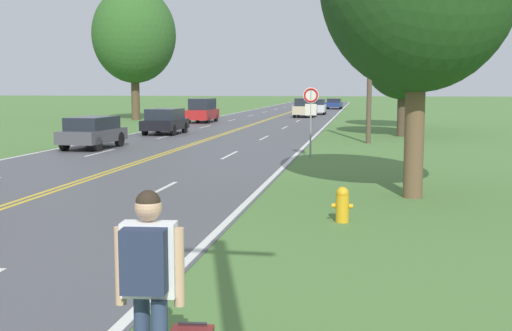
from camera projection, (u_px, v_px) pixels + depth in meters
name	position (u px, v px, depth m)	size (l,w,h in m)	color
hitchhiker_person	(148.00, 271.00, 5.61)	(0.62, 0.45, 1.84)	navy
fire_hydrant	(342.00, 204.00, 12.98)	(0.43, 0.27, 0.73)	gold
traffic_sign	(311.00, 105.00, 24.61)	(0.60, 0.10, 2.72)	gray
utility_pole_midground	(370.00, 57.00, 30.89)	(1.80, 0.24, 8.02)	brown
tree_left_verge	(403.00, 52.00, 35.25)	(4.53, 4.53, 7.27)	#473828
tree_behind_sign	(134.00, 35.00, 53.25)	(6.92, 6.92, 11.04)	brown
tree_right_cluster	(416.00, 31.00, 41.34)	(5.15, 5.15, 9.31)	brown
car_dark_grey_hatchback_approaching	(93.00, 131.00, 28.52)	(1.88, 3.78, 1.42)	black
car_black_hatchback_mid_near	(165.00, 121.00, 37.32)	(1.90, 3.70, 1.49)	black
car_red_van_mid_far	(203.00, 110.00, 49.81)	(1.71, 4.24, 1.87)	black
car_champagne_suv_receding	(305.00, 107.00, 58.73)	(1.91, 4.58, 1.74)	black
car_silver_hatchback_distant	(317.00, 106.00, 64.40)	(1.78, 3.53, 1.55)	black
car_dark_blue_sedan_horizon	(334.00, 103.00, 81.34)	(2.04, 4.72, 1.32)	black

